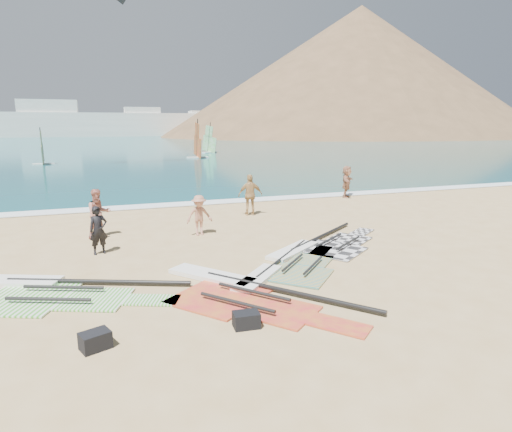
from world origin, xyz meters
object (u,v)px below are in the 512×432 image
object	(u,v)px
rig_green	(47,290)
beachgoer_right	(347,182)
rig_grey	(322,245)
rig_red	(239,291)
gear_bag_far	(246,320)
person_wetsuit	(98,230)
beachgoer_left	(99,213)
rig_orange	(286,270)
beachgoer_mid	(199,215)
gear_bag_near	(95,340)
beachgoer_back	(250,195)

from	to	relation	value
rig_green	beachgoer_right	size ratio (longest dim) A/B	3.16
rig_grey	rig_green	xyz separation A→B (m)	(-8.32, -1.24, 0.00)
rig_red	gear_bag_far	world-z (taller)	gear_bag_far
person_wetsuit	beachgoer_left	world-z (taller)	beachgoer_left
rig_orange	beachgoer_left	bearing A→B (deg)	84.68
person_wetsuit	beachgoer_mid	xyz separation A→B (m)	(3.53, 1.27, -0.02)
beachgoer_left	rig_orange	bearing A→B (deg)	-67.80
rig_orange	beachgoer_right	bearing A→B (deg)	5.63
gear_bag_near	beachgoer_right	bearing A→B (deg)	44.56
rig_red	beachgoer_back	xyz separation A→B (m)	(3.30, 8.67, 0.88)
gear_bag_near	person_wetsuit	xyz separation A→B (m)	(0.09, 6.28, 0.61)
beachgoer_left	rig_green	bearing A→B (deg)	-122.16
rig_orange	beachgoer_right	xyz separation A→B (m)	(8.33, 10.43, 0.84)
rig_red	beachgoer_left	world-z (taller)	beachgoer_left
beachgoer_left	beachgoer_back	world-z (taller)	beachgoer_back
rig_grey	beachgoer_mid	xyz separation A→B (m)	(-3.54, 2.97, 0.70)
rig_grey	beachgoer_back	distance (m)	5.84
gear_bag_near	rig_grey	bearing A→B (deg)	32.60
rig_green	rig_orange	bearing A→B (deg)	16.60
beachgoer_right	gear_bag_far	bearing A→B (deg)	179.59
rig_green	rig_orange	xyz separation A→B (m)	(6.17, -0.63, -0.00)
beachgoer_left	beachgoer_right	bearing A→B (deg)	1.25
gear_bag_near	person_wetsuit	bearing A→B (deg)	89.15
rig_orange	rig_red	distance (m)	2.01
rig_grey	gear_bag_far	size ratio (longest dim) A/B	10.15
gear_bag_near	beachgoer_right	world-z (taller)	beachgoer_right
rig_grey	beachgoer_right	world-z (taller)	beachgoer_right
rig_orange	gear_bag_near	xyz separation A→B (m)	(-5.00, -2.70, 0.12)
gear_bag_far	beachgoer_left	distance (m)	9.05
rig_grey	beachgoer_back	xyz separation A→B (m)	(-0.57, 5.75, 0.88)
person_wetsuit	beachgoer_right	distance (m)	14.91
rig_red	beachgoer_back	size ratio (longest dim) A/B	2.94
rig_red	person_wetsuit	bearing A→B (deg)	175.41
beachgoer_mid	beachgoer_back	xyz separation A→B (m)	(2.97, 2.78, 0.18)
rig_grey	rig_green	world-z (taller)	rig_green
gear_bag_far	beachgoer_right	distance (m)	16.89
rig_green	beachgoer_mid	world-z (taller)	beachgoer_mid
gear_bag_near	beachgoer_mid	size ratio (longest dim) A/B	0.34
rig_green	beachgoer_back	bearing A→B (deg)	64.50
beachgoer_back	beachgoer_left	bearing A→B (deg)	24.99
beachgoer_back	beachgoer_mid	bearing A→B (deg)	51.95
rig_green	beachgoer_right	xyz separation A→B (m)	(14.50, 9.79, 0.84)
rig_orange	beachgoer_right	distance (m)	13.37
rig_green	beachgoer_mid	distance (m)	6.41
gear_bag_far	beachgoer_left	bearing A→B (deg)	108.00
rig_red	beachgoer_back	bearing A→B (deg)	119.88
rig_green	rig_orange	world-z (taller)	rig_green
gear_bag_near	beachgoer_back	world-z (taller)	beachgoer_back
beachgoer_mid	beachgoer_back	world-z (taller)	beachgoer_back
person_wetsuit	beachgoer_left	size ratio (longest dim) A/B	0.87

